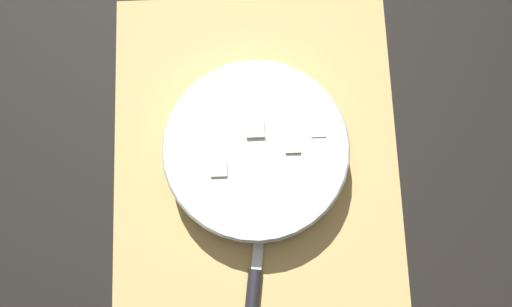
# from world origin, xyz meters

# --- Properties ---
(ground_plane) EXTENTS (6.00, 6.00, 0.00)m
(ground_plane) POSITION_xyz_m (0.00, 0.00, 0.00)
(ground_plane) COLOR black
(bamboo_mat_center) EXTENTS (0.50, 0.40, 0.01)m
(bamboo_mat_center) POSITION_xyz_m (-0.00, 0.00, 0.00)
(bamboo_mat_center) COLOR tan
(bamboo_mat_center) RESTS_ON ground_plane
(fruit_salad_bowl) EXTENTS (0.25, 0.25, 0.07)m
(fruit_salad_bowl) POSITION_xyz_m (0.00, -0.00, 0.04)
(fruit_salad_bowl) COLOR silver
(fruit_salad_bowl) RESTS_ON bamboo_mat_center
(paring_knife) EXTENTS (0.14, 0.03, 0.02)m
(paring_knife) POSITION_xyz_m (-0.18, 0.01, 0.01)
(paring_knife) COLOR silver
(paring_knife) RESTS_ON bamboo_mat_center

